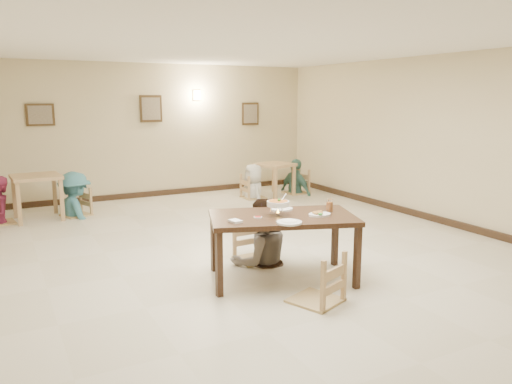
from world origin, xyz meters
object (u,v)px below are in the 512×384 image
main_table (282,222)px  main_diner (261,199)px  drink_glass (330,206)px  bg_chair_rr (296,171)px  chair_near (316,255)px  bg_table_right (275,169)px  bg_table_left (36,183)px  bg_diner_d (296,159)px  bg_chair_rl (253,176)px  chair_far (254,225)px  curry_warmer (278,204)px  bg_chair_lr (74,190)px  bg_diner_c (253,164)px  bg_diner_b (73,172)px

main_table → main_diner: (0.08, 0.70, 0.16)m
drink_glass → bg_chair_rr: 5.56m
chair_near → bg_table_right: chair_near is taller
bg_table_left → chair_near: bearing=-66.7°
main_table → bg_table_left: bearing=135.8°
bg_table_left → bg_diner_d: bearing=-0.2°
bg_table_left → bg_chair_rl: 4.49m
chair_near → bg_table_left: chair_near is taller
drink_glass → bg_diner_d: size_ratio=0.10×
chair_far → bg_diner_d: 5.09m
chair_near → chair_far: bearing=-114.0°
curry_warmer → bg_chair_rl: 5.19m
drink_glass → bg_chair_lr: bearing=115.9°
chair_far → bg_diner_c: 4.42m
bg_chair_lr → bg_diner_c: 3.84m
bg_diner_b → bg_chair_rl: bearing=-110.6°
main_diner → bg_diner_b: (-1.85, 4.11, -0.05)m
drink_glass → bg_table_left: bearing=121.7°
bg_diner_c → bg_table_right: bearing=100.0°
bg_chair_lr → bg_diner_b: 0.35m
main_table → main_diner: size_ratio=1.10×
bg_diner_c → bg_diner_d: 1.16m
chair_far → bg_chair_lr: size_ratio=1.00×
chair_near → drink_glass: size_ratio=6.46×
main_table → chair_near: (-0.02, -0.78, -0.20)m
bg_table_right → main_diner: bearing=-122.0°
bg_table_right → bg_chair_rl: bearing=-175.0°
chair_far → bg_chair_lr: 4.38m
bg_diner_c → bg_chair_rr: bearing=97.0°
bg_table_left → bg_diner_b: bg_diner_b is taller
drink_glass → main_diner: bearing=123.6°
bg_chair_rl → bg_diner_b: bearing=88.8°
main_table → chair_near: chair_near is taller
chair_far → bg_table_left: bearing=118.9°
chair_near → bg_chair_rl: size_ratio=1.07×
drink_glass → bg_diner_c: 5.07m
bg_diner_c → main_diner: bearing=-21.1°
main_diner → bg_chair_rr: size_ratio=1.68×
drink_glass → bg_diner_b: 5.47m
main_table → bg_chair_lr: size_ratio=1.96×
chair_far → chair_near: chair_near is taller
chair_far → drink_glass: size_ratio=6.05×
main_table → drink_glass: bearing=8.6°
curry_warmer → chair_far: bearing=83.9°
bg_chair_rl → bg_diner_c: 0.27m
chair_near → drink_glass: bearing=-155.9°
chair_near → main_diner: 1.52m
bg_chair_rl → main_diner: bearing=153.6°
bg_chair_lr → bg_chair_rr: bg_chair_rr is taller
main_table → bg_table_right: 5.48m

